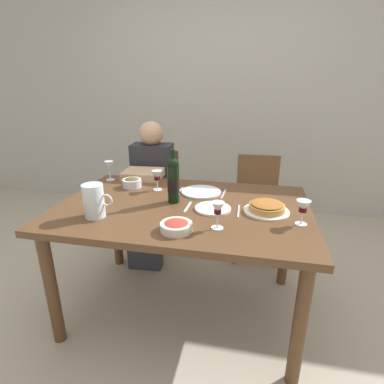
# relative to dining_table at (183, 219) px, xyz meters

# --- Properties ---
(ground_plane) EXTENTS (8.00, 8.00, 0.00)m
(ground_plane) POSITION_rel_dining_table_xyz_m (0.00, 0.00, -0.67)
(ground_plane) COLOR #B2A893
(back_wall) EXTENTS (8.00, 0.10, 2.80)m
(back_wall) POSITION_rel_dining_table_xyz_m (0.00, 1.93, 0.73)
(back_wall) COLOR #B2ADA3
(back_wall) RESTS_ON ground
(dining_table) EXTENTS (1.50, 1.00, 0.76)m
(dining_table) POSITION_rel_dining_table_xyz_m (0.00, 0.00, 0.00)
(dining_table) COLOR brown
(dining_table) RESTS_ON ground
(wine_bottle) EXTENTS (0.07, 0.07, 0.33)m
(wine_bottle) POSITION_rel_dining_table_xyz_m (-0.07, 0.04, 0.23)
(wine_bottle) COLOR black
(wine_bottle) RESTS_ON dining_table
(water_pitcher) EXTENTS (0.17, 0.11, 0.19)m
(water_pitcher) POSITION_rel_dining_table_xyz_m (-0.44, -0.26, 0.17)
(water_pitcher) COLOR silver
(water_pitcher) RESTS_ON dining_table
(baked_tart) EXTENTS (0.26, 0.26, 0.06)m
(baked_tart) POSITION_rel_dining_table_xyz_m (0.49, 0.00, 0.12)
(baked_tart) COLOR white
(baked_tart) RESTS_ON dining_table
(salad_bowl) EXTENTS (0.16, 0.16, 0.05)m
(salad_bowl) POSITION_rel_dining_table_xyz_m (0.04, -0.33, 0.12)
(salad_bowl) COLOR silver
(salad_bowl) RESTS_ON dining_table
(olive_bowl) EXTENTS (0.13, 0.13, 0.07)m
(olive_bowl) POSITION_rel_dining_table_xyz_m (-0.43, 0.25, 0.13)
(olive_bowl) COLOR silver
(olive_bowl) RESTS_ON dining_table
(wine_glass_left_diner) EXTENTS (0.07, 0.07, 0.15)m
(wine_glass_left_diner) POSITION_rel_dining_table_xyz_m (-0.66, 0.37, 0.20)
(wine_glass_left_diner) COLOR silver
(wine_glass_left_diner) RESTS_ON dining_table
(wine_glass_right_diner) EXTENTS (0.07, 0.07, 0.13)m
(wine_glass_right_diner) POSITION_rel_dining_table_xyz_m (0.66, -0.13, 0.19)
(wine_glass_right_diner) COLOR silver
(wine_glass_right_diner) RESTS_ON dining_table
(wine_glass_centre) EXTENTS (0.07, 0.07, 0.14)m
(wine_glass_centre) POSITION_rel_dining_table_xyz_m (-0.24, 0.23, 0.19)
(wine_glass_centre) COLOR silver
(wine_glass_centre) RESTS_ON dining_table
(wine_glass_spare) EXTENTS (0.07, 0.07, 0.14)m
(wine_glass_spare) POSITION_rel_dining_table_xyz_m (0.24, -0.26, 0.20)
(wine_glass_spare) COLOR silver
(wine_glass_spare) RESTS_ON dining_table
(dinner_plate_left_setting) EXTENTS (0.21, 0.21, 0.01)m
(dinner_plate_left_setting) POSITION_rel_dining_table_xyz_m (0.18, -0.03, 0.10)
(dinner_plate_left_setting) COLOR white
(dinner_plate_left_setting) RESTS_ON dining_table
(dinner_plate_right_setting) EXTENTS (0.27, 0.27, 0.01)m
(dinner_plate_right_setting) POSITION_rel_dining_table_xyz_m (0.07, 0.24, 0.10)
(dinner_plate_right_setting) COLOR silver
(dinner_plate_right_setting) RESTS_ON dining_table
(fork_left_setting) EXTENTS (0.02, 0.16, 0.00)m
(fork_left_setting) POSITION_rel_dining_table_xyz_m (0.03, -0.03, 0.09)
(fork_left_setting) COLOR silver
(fork_left_setting) RESTS_ON dining_table
(knife_left_setting) EXTENTS (0.01, 0.18, 0.00)m
(knife_left_setting) POSITION_rel_dining_table_xyz_m (0.33, -0.03, 0.09)
(knife_left_setting) COLOR silver
(knife_left_setting) RESTS_ON dining_table
(knife_right_setting) EXTENTS (0.02, 0.18, 0.00)m
(knife_right_setting) POSITION_rel_dining_table_xyz_m (0.22, 0.24, 0.09)
(knife_right_setting) COLOR silver
(knife_right_setting) RESTS_ON dining_table
(spoon_right_setting) EXTENTS (0.03, 0.16, 0.00)m
(spoon_right_setting) POSITION_rel_dining_table_xyz_m (-0.08, 0.24, 0.09)
(spoon_right_setting) COLOR silver
(spoon_right_setting) RESTS_ON dining_table
(chair_left) EXTENTS (0.43, 0.43, 0.87)m
(chair_left) POSITION_rel_dining_table_xyz_m (-0.46, 0.88, -0.17)
(chair_left) COLOR brown
(chair_left) RESTS_ON ground
(diner_left) EXTENTS (0.35, 0.52, 1.16)m
(diner_left) POSITION_rel_dining_table_xyz_m (-0.44, 0.64, -0.05)
(diner_left) COLOR #2D2D33
(diner_left) RESTS_ON ground
(chair_right) EXTENTS (0.42, 0.42, 0.87)m
(chair_right) POSITION_rel_dining_table_xyz_m (0.45, 0.87, -0.17)
(chair_right) COLOR brown
(chair_right) RESTS_ON ground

